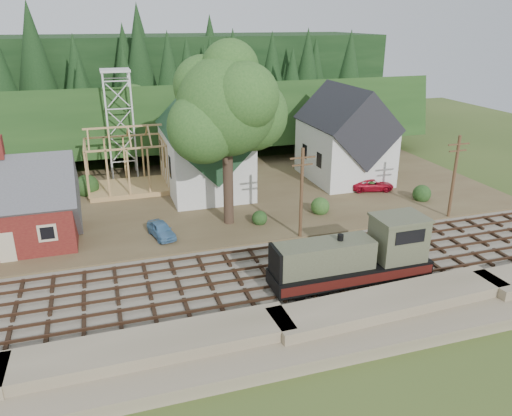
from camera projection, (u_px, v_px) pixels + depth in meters
name	position (u px, v px, depth m)	size (l,w,h in m)	color
ground	(237.00, 280.00, 36.00)	(140.00, 140.00, 0.00)	#384C1E
embankment	(278.00, 350.00, 28.44)	(64.00, 5.00, 1.60)	#7F7259
railroad_bed	(237.00, 279.00, 35.97)	(64.00, 11.00, 0.16)	#726B5B
village_flat	(191.00, 198.00, 51.97)	(64.00, 26.00, 0.30)	brown
hillside	(160.00, 146.00, 73.38)	(70.00, 28.00, 8.00)	#1E3F19
ridge	(148.00, 125.00, 87.62)	(80.00, 20.00, 12.00)	black
depot	(9.00, 210.00, 40.11)	(10.80, 7.41, 9.00)	#5B1416
church	(205.00, 146.00, 52.23)	(8.40, 15.17, 13.00)	silver
farmhouse	(345.00, 139.00, 56.27)	(8.40, 10.80, 10.60)	silver
timber_frame	(126.00, 164.00, 52.71)	(8.20, 6.20, 6.99)	tan
lattice_tower	(117.00, 91.00, 55.63)	(3.20, 3.20, 12.12)	silver
big_tree	(228.00, 113.00, 41.94)	(10.90, 8.40, 14.70)	#38281E
telegraph_pole_near	(301.00, 192.00, 41.10)	(2.20, 0.28, 8.00)	#4C331E
telegraph_pole_far	(454.00, 176.00, 45.35)	(2.20, 0.28, 8.00)	#4C331E
locomotive	(357.00, 257.00, 34.83)	(11.45, 2.86, 4.60)	black
car_blue	(161.00, 230.00, 42.15)	(1.54, 3.84, 1.31)	#5588B6
car_red	(372.00, 184.00, 53.62)	(2.12, 4.59, 1.28)	#B00E23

